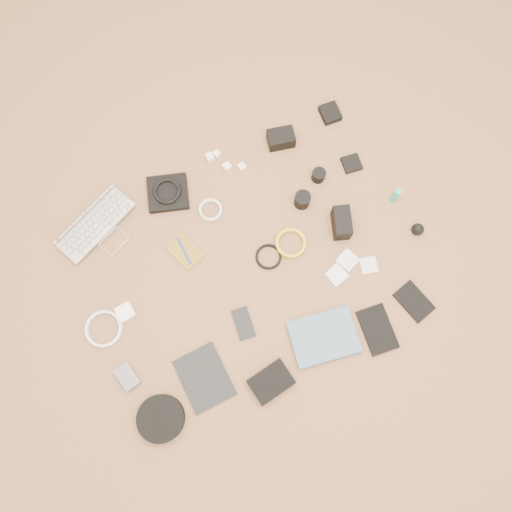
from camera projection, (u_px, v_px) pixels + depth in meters
name	position (u px, v px, depth m)	size (l,w,h in m)	color
room_shell	(240.00, 99.00, 0.80)	(4.04, 4.04, 2.58)	#8E6441
laptop	(104.00, 232.00, 2.04)	(0.34, 0.24, 0.03)	#B5B5BA
headphone_pouch	(168.00, 193.00, 2.08)	(0.17, 0.16, 0.03)	black
headphones	(167.00, 191.00, 2.06)	(0.12, 0.12, 0.01)	black
charger_a	(210.00, 157.00, 2.12)	(0.03, 0.03, 0.03)	white
charger_b	(217.00, 154.00, 2.13)	(0.03, 0.03, 0.03)	white
charger_c	(227.00, 167.00, 2.11)	(0.03, 0.03, 0.03)	white
charger_d	(242.00, 167.00, 2.11)	(0.03, 0.03, 0.03)	white
dslr_camera	(281.00, 138.00, 2.12)	(0.11, 0.08, 0.07)	black
lens_pouch	(330.00, 113.00, 2.17)	(0.08, 0.09, 0.03)	black
notebook_olive	(184.00, 251.00, 2.03)	(0.09, 0.14, 0.01)	brown
pen_blue	(184.00, 251.00, 2.02)	(0.01, 0.01, 0.13)	#13309D
cable_white_a	(211.00, 210.00, 2.07)	(0.10, 0.10, 0.01)	white
lens_a	(302.00, 200.00, 2.05)	(0.07, 0.07, 0.07)	black
lens_b	(319.00, 175.00, 2.09)	(0.06, 0.06, 0.05)	black
card_reader	(352.00, 164.00, 2.12)	(0.08, 0.08, 0.02)	black
power_brick	(126.00, 312.00, 1.96)	(0.06, 0.06, 0.03)	white
cable_white_b	(104.00, 329.00, 1.95)	(0.15, 0.15, 0.01)	white
cable_black	(268.00, 257.00, 2.02)	(0.11, 0.11, 0.01)	black
cable_yellow	(291.00, 244.00, 2.04)	(0.13, 0.13, 0.01)	gold
flash	(341.00, 223.00, 2.02)	(0.07, 0.12, 0.09)	black
lens_cleaner	(396.00, 196.00, 2.05)	(0.03, 0.03, 0.09)	#1AADA3
battery_charger	(127.00, 377.00, 1.90)	(0.06, 0.10, 0.03)	slate
tablet	(204.00, 378.00, 1.91)	(0.17, 0.22, 0.01)	black
phone	(243.00, 323.00, 1.96)	(0.07, 0.12, 0.01)	black
filter_case_left	(337.00, 275.00, 2.01)	(0.07, 0.07, 0.01)	silver
filter_case_mid	(348.00, 260.00, 2.02)	(0.07, 0.07, 0.01)	silver
filter_case_right	(369.00, 265.00, 2.02)	(0.07, 0.07, 0.01)	silver
air_blower	(418.00, 229.00, 2.03)	(0.05, 0.05, 0.05)	black
headphone_case	(161.00, 418.00, 1.85)	(0.18, 0.18, 0.05)	black
drive_case	(271.00, 382.00, 1.89)	(0.16, 0.11, 0.04)	black
paperback	(331.00, 361.00, 1.91)	(0.19, 0.25, 0.02)	#466177
notebook_black_a	(377.00, 330.00, 1.95)	(0.11, 0.18, 0.01)	black
notebook_black_b	(414.00, 301.00, 1.98)	(0.10, 0.15, 0.01)	black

